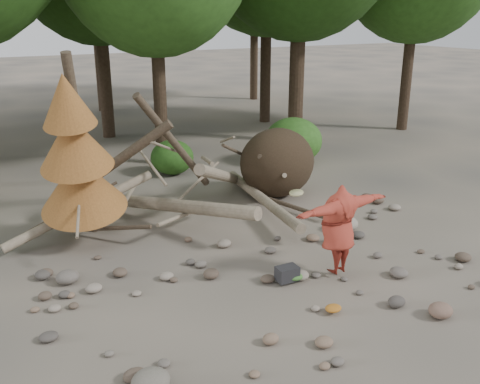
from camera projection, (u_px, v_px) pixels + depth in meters
ground at (283, 278)px, 10.73m from camera, size 120.00×120.00×0.00m
deadfall_pile at (261, 167)px, 14.86m from camera, size 8.55×5.24×3.30m
dead_conifer at (77, 157)px, 11.42m from camera, size 2.06×2.16×4.35m
bush_mid at (172, 157)px, 17.38m from camera, size 1.40×1.40×1.12m
bush_right at (293, 141)px, 18.56m from camera, size 2.00×2.00×1.60m
frisbee_thrower at (338, 229)px, 10.54m from camera, size 2.71×1.05×2.11m
backpack at (287, 276)px, 10.49m from camera, size 0.44×0.30×0.29m
cloth_green at (294, 278)px, 10.56m from camera, size 0.40×0.33×0.15m
cloth_orange at (333, 311)px, 9.45m from camera, size 0.31×0.25×0.11m
boulder_front_left at (151, 381)px, 7.48m from camera, size 0.56×0.50×0.34m
boulder_front_right at (441, 310)px, 9.32m from camera, size 0.44×0.39×0.26m
boulder_mid_right at (346, 224)px, 12.95m from camera, size 0.61×0.55×0.37m
boulder_mid_left at (67, 277)px, 10.48m from camera, size 0.45×0.40×0.27m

